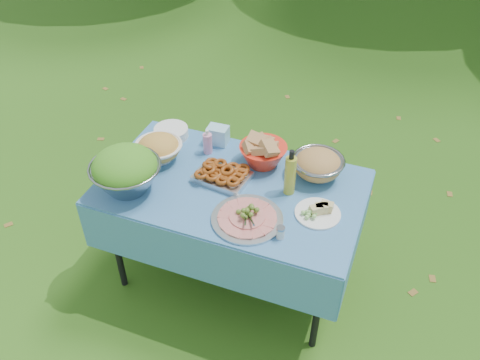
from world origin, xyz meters
name	(u,v)px	position (x,y,z in m)	size (l,w,h in m)	color
ground	(233,274)	(0.00, 0.00, 0.00)	(80.00, 80.00, 0.00)	#143309
picnic_table	(232,233)	(0.00, 0.00, 0.38)	(1.46, 0.86, 0.76)	#76B7E4
salad_bowl	(125,170)	(-0.53, -0.23, 0.89)	(0.39, 0.39, 0.26)	gray
pasta_bowl_white	(159,148)	(-0.49, 0.08, 0.84)	(0.28, 0.28, 0.15)	white
plate_stack	(171,132)	(-0.53, 0.31, 0.79)	(0.21, 0.21, 0.06)	white
wipes_box	(218,135)	(-0.23, 0.36, 0.82)	(0.12, 0.09, 0.11)	#9DDDF6
sanitizer_bottle	(208,141)	(-0.25, 0.24, 0.84)	(0.06, 0.06, 0.16)	pink
bread_bowl	(263,150)	(0.10, 0.26, 0.85)	(0.28, 0.28, 0.19)	red
pasta_bowl_steel	(318,164)	(0.42, 0.26, 0.84)	(0.29, 0.29, 0.16)	gray
fried_tray	(222,174)	(-0.07, 0.03, 0.80)	(0.30, 0.21, 0.07)	silver
charcuterie_platter	(247,214)	(0.18, -0.22, 0.80)	(0.38, 0.38, 0.09)	silver
oil_bottle	(290,172)	(0.32, 0.06, 0.90)	(0.06, 0.06, 0.28)	#AAAA2D
cheese_plate	(318,210)	(0.51, -0.05, 0.79)	(0.24, 0.24, 0.07)	white
shaker	(281,232)	(0.38, -0.28, 0.80)	(0.04, 0.04, 0.07)	silver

